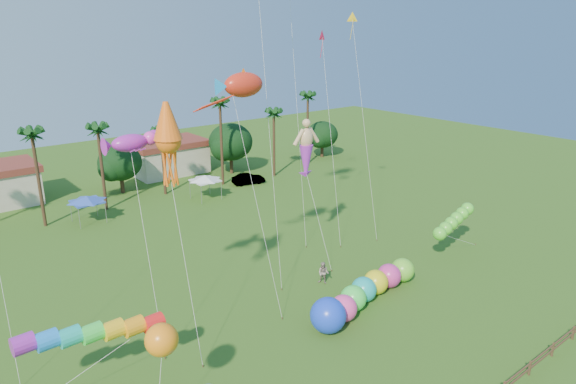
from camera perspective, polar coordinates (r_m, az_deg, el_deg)
ground at (r=34.59m, az=11.07°, el=-18.44°), size 160.00×160.00×0.00m
tree_line at (r=68.29m, az=-15.89°, el=3.57°), size 69.46×8.91×11.00m
buildings_row at (r=72.22m, az=-22.49°, el=1.77°), size 35.00×7.00×4.00m
tent_row at (r=58.62m, az=-21.26°, el=-0.84°), size 31.00×4.00×0.60m
car_b at (r=69.71m, az=-4.42°, el=1.46°), size 4.62×2.49×1.44m
spectator_b at (r=42.96m, az=3.95°, el=-8.97°), size 1.06×1.14×1.88m
caterpillar_inflatable at (r=40.00m, az=8.21°, el=-11.09°), size 12.47×4.05×2.53m
rainbow_tube at (r=31.97m, az=-18.05°, el=-14.88°), size 10.30×2.10×4.02m
green_worm at (r=47.60m, az=16.51°, el=-4.46°), size 9.61×3.17×3.56m
orange_ball_kite at (r=27.64m, az=-13.87°, el=-15.66°), size 1.99×1.90×6.12m
merman_kite at (r=45.17m, az=2.03°, el=4.42°), size 2.24×4.96×12.32m
fish_kite at (r=37.04m, az=-4.95°, el=11.77°), size 4.94×6.36×17.40m
squid_kite at (r=31.87m, az=-13.16°, el=5.52°), size 1.84×4.59×16.22m
lobster_kite at (r=33.21m, az=-17.14°, el=5.23°), size 4.40×5.08×14.27m
delta_kite_red at (r=50.21m, az=3.85°, el=16.45°), size 2.04×5.07×20.08m
delta_kite_yellow at (r=51.53m, az=7.22°, el=18.13°), size 1.12×5.39×21.70m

